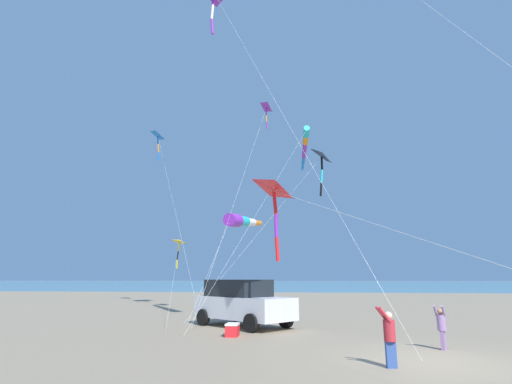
{
  "coord_description": "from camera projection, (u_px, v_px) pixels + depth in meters",
  "views": [
    {
      "loc": [
        10.0,
        -2.93,
        1.9
      ],
      "look_at": [
        -10.1,
        -5.3,
        6.47
      ],
      "focal_mm": 26.89,
      "sensor_mm": 36.0,
      "label": 1
    }
  ],
  "objects": [
    {
      "name": "person_child_grey_jacket",
      "position": [
        442.0,
        325.0,
        10.52
      ],
      "size": [
        0.42,
        0.39,
        1.18
      ],
      "color": "#8E6B9E",
      "rests_on": "ground_plane"
    },
    {
      "name": "kite_windsock_small_distant",
      "position": [
        241.0,
        221.0,
        20.23
      ],
      "size": [
        7.02,
        2.36,
        5.28
      ],
      "color": "purple",
      "rests_on": "ground_plane"
    },
    {
      "name": "parked_car",
      "position": [
        242.0,
        302.0,
        15.65
      ],
      "size": [
        4.17,
        4.49,
        1.85
      ],
      "color": "silver",
      "rests_on": "ground_plane"
    },
    {
      "name": "kite_delta_yellow_midlevel",
      "position": [
        322.0,
        156.0,
        26.93
      ],
      "size": [
        10.55,
        7.67,
        10.97
      ],
      "color": "black",
      "rests_on": "ground_plane"
    },
    {
      "name": "ground_plane",
      "position": [
        431.0,
        362.0,
        8.94
      ],
      "size": [
        600.0,
        600.0,
        0.0
      ],
      "primitive_type": "plane",
      "color": "gray"
    },
    {
      "name": "ocean_water_strip",
      "position": [
        309.0,
        283.0,
        168.76
      ],
      "size": [
        240.0,
        600.0,
        0.01
      ],
      "primitive_type": "cube",
      "color": "teal",
      "rests_on": "ground_plane"
    },
    {
      "name": "kite_delta_rainbow_low_near",
      "position": [
        158.0,
        136.0,
        30.04
      ],
      "size": [
        10.87,
        7.1,
        13.24
      ],
      "color": "blue",
      "rests_on": "ground_plane"
    },
    {
      "name": "kite_windsock_black_fish_shape",
      "position": [
        305.0,
        144.0,
        32.04
      ],
      "size": [
        21.11,
        4.95,
        13.7
      ],
      "color": "#1EB7C6",
      "rests_on": "ground_plane"
    },
    {
      "name": "kite_delta_blue_topmost",
      "position": [
        179.0,
        242.0,
        25.84
      ],
      "size": [
        11.99,
        3.93,
        4.55
      ],
      "color": "yellow",
      "rests_on": "ground_plane"
    },
    {
      "name": "kite_delta_red_high_left",
      "position": [
        275.0,
        189.0,
        13.44
      ],
      "size": [
        10.67,
        8.76,
        5.4
      ],
      "color": "red",
      "rests_on": "ground_plane"
    },
    {
      "name": "kite_delta_magenta_far_left",
      "position": [
        267.0,
        108.0,
        23.32
      ],
      "size": [
        7.41,
        2.74,
        12.39
      ],
      "color": "purple",
      "rests_on": "ground_plane"
    },
    {
      "name": "cooler_box",
      "position": [
        232.0,
        330.0,
        12.88
      ],
      "size": [
        0.62,
        0.42,
        0.42
      ],
      "color": "red",
      "rests_on": "ground_plane"
    },
    {
      "name": "person_child_green_jacket",
      "position": [
        389.0,
        334.0,
        8.44
      ],
      "size": [
        0.32,
        0.4,
        1.29
      ],
      "color": "#335199",
      "rests_on": "ground_plane"
    }
  ]
}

